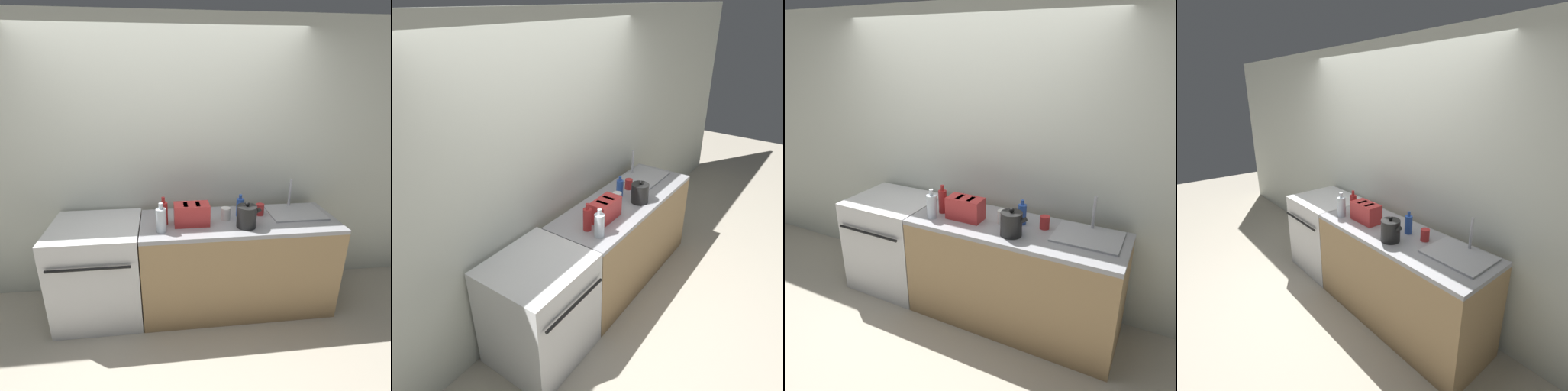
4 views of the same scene
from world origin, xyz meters
TOP-DOWN VIEW (x-y plane):
  - ground_plane at (0.00, 0.00)m, footprint 12.00×12.00m
  - wall_back at (0.00, 0.73)m, footprint 8.00×0.05m
  - stove at (-0.64, 0.34)m, footprint 0.76×0.71m
  - counter_block at (0.62, 0.31)m, footprint 1.75×0.63m
  - kettle at (0.65, 0.17)m, footprint 0.21×0.17m
  - toaster at (0.19, 0.27)m, footprint 0.30×0.16m
  - sink_tray at (1.18, 0.40)m, footprint 0.50×0.38m
  - bottle_blue at (0.65, 0.39)m, footprint 0.07×0.07m
  - bottle_red at (-0.05, 0.30)m, footprint 0.07×0.07m
  - bottle_clear at (-0.07, 0.16)m, footprint 0.08×0.08m
  - cup_white at (0.50, 0.34)m, footprint 0.09×0.09m
  - cup_red at (0.84, 0.40)m, footprint 0.08×0.08m

SIDE VIEW (x-z plane):
  - ground_plane at x=0.00m, z-range 0.00..0.00m
  - counter_block at x=0.62m, z-range 0.00..0.90m
  - stove at x=-0.64m, z-range 0.01..0.91m
  - sink_tray at x=1.18m, z-range 0.78..1.06m
  - cup_red at x=0.84m, z-range 0.90..1.01m
  - cup_white at x=0.50m, z-range 0.90..1.01m
  - bottle_blue at x=0.65m, z-range 0.89..1.09m
  - toaster at x=0.19m, z-range 0.90..1.09m
  - kettle at x=0.65m, z-range 0.89..1.11m
  - bottle_red at x=-0.05m, z-range 0.88..1.13m
  - bottle_clear at x=-0.07m, z-range 0.88..1.13m
  - wall_back at x=0.00m, z-range 0.00..2.60m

